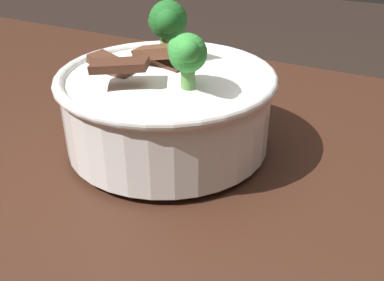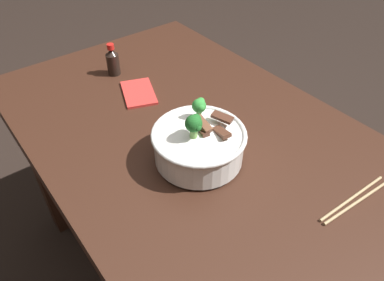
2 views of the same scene
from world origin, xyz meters
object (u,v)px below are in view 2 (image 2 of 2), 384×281
Objects in this scene: chopsticks_pair at (355,200)px; folded_napkin at (139,93)px; soy_sauce_bottle at (113,61)px; rice_bowl at (199,142)px.

folded_napkin reaches higher than chopsticks_pair.
chopsticks_pair is 2.02× the size of soy_sauce_bottle.
chopsticks_pair is 1.46× the size of folded_napkin.
soy_sauce_bottle is at bearing -179.74° from folded_napkin.
rice_bowl reaches higher than folded_napkin.
rice_bowl is 0.39m from chopsticks_pair.
folded_napkin is (-0.69, -0.16, 0.00)m from chopsticks_pair.
rice_bowl reaches higher than soy_sauce_bottle.
soy_sauce_bottle is (-0.52, 0.04, -0.01)m from rice_bowl.
rice_bowl reaches higher than chopsticks_pair.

